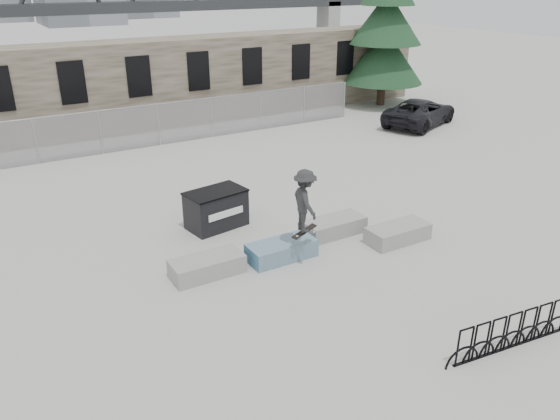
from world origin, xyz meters
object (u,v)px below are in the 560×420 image
object	(u,v)px
skateboarder	(305,201)
bike_rack	(513,331)
dumpster	(216,209)
planter_far_left	(207,265)
planter_center_right	(334,226)
planter_offset	(398,233)
planter_center_left	(282,249)
spruce_tree	(386,25)
suv	(420,112)

from	to	relation	value
skateboarder	bike_rack	bearing A→B (deg)	-152.76
bike_rack	skateboarder	distance (m)	6.09
dumpster	skateboarder	distance (m)	3.87
planter_far_left	skateboarder	world-z (taller)	skateboarder
planter_center_right	planter_offset	world-z (taller)	same
skateboarder	planter_center_left	bearing A→B (deg)	49.29
planter_offset	skateboarder	xyz separation A→B (m)	(-3.23, 0.35, 1.62)
spruce_tree	planter_offset	bearing A→B (deg)	-128.74
dumpster	planter_far_left	bearing A→B (deg)	-128.37
suv	bike_rack	bearing A→B (deg)	121.10
planter_center_right	suv	bearing A→B (deg)	35.83
planter_center_left	bike_rack	distance (m)	6.54
planter_offset	suv	world-z (taller)	suv
planter_offset	skateboarder	world-z (taller)	skateboarder
planter_offset	bike_rack	distance (m)	5.47
planter_far_left	bike_rack	xyz separation A→B (m)	(4.47, -6.38, 0.16)
bike_rack	planter_offset	bearing A→B (deg)	74.80
suv	planter_center_right	bearing A→B (deg)	105.01
skateboarder	planter_center_right	bearing A→B (deg)	-50.23
planter_offset	bike_rack	xyz separation A→B (m)	(-1.43, -5.28, 0.16)
planter_center_left	planter_center_right	size ratio (longest dim) A/B	1.00
planter_far_left	suv	size ratio (longest dim) A/B	0.39
dumpster	planter_center_right	bearing A→B (deg)	-47.99
planter_offset	dumpster	xyz separation A→B (m)	(-4.37, 3.82, 0.35)
planter_far_left	dumpster	xyz separation A→B (m)	(1.53, 2.71, 0.35)
planter_center_left	suv	distance (m)	16.99
planter_center_left	dumpster	distance (m)	3.05
planter_offset	dumpster	world-z (taller)	dumpster
planter_center_left	dumpster	size ratio (longest dim) A/B	0.98
suv	skateboarder	distance (m)	16.96
planter_center_left	skateboarder	size ratio (longest dim) A/B	1.03
spruce_tree	skateboarder	distance (m)	21.45
planter_offset	planter_center_left	bearing A→B (deg)	166.56
planter_center_left	planter_offset	xyz separation A→B (m)	(3.66, -0.88, 0.00)
planter_center_left	spruce_tree	world-z (taller)	spruce_tree
planter_center_left	suv	size ratio (longest dim) A/B	0.39
planter_center_left	skateboarder	world-z (taller)	skateboarder
dumpster	skateboarder	xyz separation A→B (m)	(1.14, -3.47, 1.27)
dumpster	spruce_tree	distance (m)	20.38
dumpster	suv	world-z (taller)	suv
planter_far_left	spruce_tree	bearing A→B (deg)	37.82
dumpster	bike_rack	bearing A→B (deg)	-81.10
planter_far_left	dumpster	world-z (taller)	dumpster
spruce_tree	planter_far_left	bearing A→B (deg)	-142.18
planter_center_right	dumpster	size ratio (longest dim) A/B	0.98
dumpster	bike_rack	size ratio (longest dim) A/B	0.57
planter_center_left	skateboarder	distance (m)	1.75
planter_offset	planter_far_left	bearing A→B (deg)	169.35
planter_center_right	planter_offset	bearing A→B (deg)	-45.37
planter_center_left	planter_offset	distance (m)	3.77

